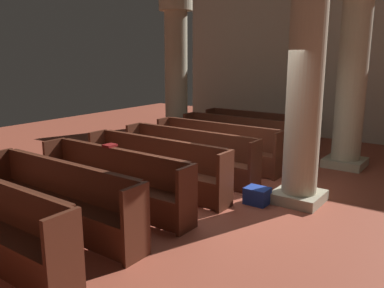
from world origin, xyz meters
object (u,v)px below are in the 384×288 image
Objects in this scene: pew_row_0 at (259,130)px; pew_row_4 at (156,164)px; pew_row_1 at (239,137)px; pillar_far_side at (176,70)px; pew_row_2 at (217,144)px; pew_row_6 at (60,196)px; pillar_aisle_side at (352,75)px; pew_row_5 at (114,178)px; pew_row_3 at (189,153)px; lectern at (301,129)px; pillar_aisle_rear at (305,83)px; hymn_book at (110,146)px; kneeler_box_blue at (257,196)px.

pew_row_0 is 1.00× the size of pew_row_4.
pillar_far_side is (-2.25, 0.44, 1.49)m from pew_row_1.
pillar_far_side reaches higher than pew_row_4.
pew_row_2 is 4.06m from pew_row_6.
pillar_aisle_side is (2.30, 3.70, 1.49)m from pew_row_4.
pew_row_0 is 4.06m from pew_row_4.
pew_row_5 is (0.00, -5.07, 0.00)m from pew_row_0.
pillar_aisle_side reaches higher than pew_row_3.
lectern is at bearing 27.61° from pillar_far_side.
pillar_aisle_side is (2.30, -0.36, 1.49)m from pew_row_0.
pew_row_6 is 6.13m from pillar_far_side.
pillar_aisle_rear reaches higher than pew_row_3.
pew_row_0 is at bearing 126.88° from pillar_aisle_rear.
hymn_book is at bearing -99.82° from lectern.
pew_row_5 is 14.77× the size of hymn_book.
pew_row_2 is at bearing -144.01° from pillar_aisle_side.
pillar_far_side is 4.85m from hymn_book.
pillar_aisle_side is 18.85× the size of hymn_book.
pew_row_6 is 14.77× the size of hymn_book.
hymn_book reaches higher than kneeler_box_blue.
kneeler_box_blue is at bearing 15.84° from pew_row_4.
pew_row_0 is 0.78× the size of pillar_aisle_side.
pew_row_2 and pew_row_3 have the same top height.
pillar_far_side is (-2.25, -0.58, 1.49)m from pew_row_0.
pew_row_6 is at bearing -90.00° from pew_row_2.
pew_row_0 and pew_row_5 have the same top height.
pew_row_5 is (0.00, -3.04, 0.00)m from pew_row_2.
pew_row_1 is 2.78× the size of lectern.
pew_row_0 and pew_row_3 have the same top height.
lectern is (-1.54, 4.06, -1.54)m from pillar_aisle_rear.
pew_row_6 is at bearing -111.88° from pillar_aisle_side.
pew_row_6 is at bearing -96.10° from lectern.
pew_row_1 is 3.04m from pew_row_4.
pillar_aisle_side reaches higher than pew_row_5.
pew_row_5 is 1.01m from pew_row_6.
pew_row_1 is 0.78× the size of pillar_aisle_side.
lectern is (0.76, 7.08, -0.05)m from pew_row_6.
pew_row_3 is at bearing -100.62° from lectern.
pillar_far_side is (-2.25, 3.48, 1.49)m from pew_row_4.
pew_row_3 is at bearing 81.93° from hymn_book.
pillar_aisle_side is at bearing 80.70° from kneeler_box_blue.
pew_row_4 is at bearing 90.00° from pew_row_5.
pew_row_1 is 1.00× the size of pew_row_4.
pillar_far_side is at bearing 122.90° from pew_row_4.
pew_row_2 is at bearing -90.00° from pew_row_0.
pew_row_6 is at bearing -67.77° from pillar_far_side.
pew_row_4 reaches higher than kneeler_box_blue.
pew_row_0 reaches higher than kneeler_box_blue.
pew_row_0 is 2.76m from pillar_far_side.
pew_row_4 is 0.78× the size of pillar_aisle_rear.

